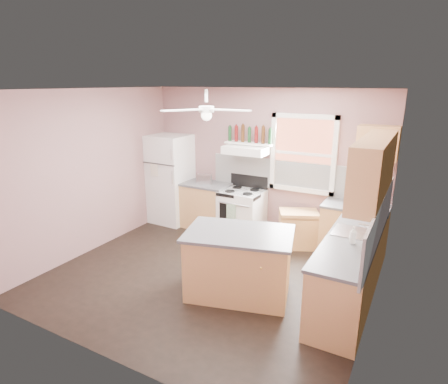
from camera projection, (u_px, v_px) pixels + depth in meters
The scene contains 32 objects.
floor at pixel (209, 276), 5.61m from camera, with size 4.50×4.50×0.00m, color black.
ceiling at pixel (206, 89), 4.84m from camera, with size 4.50×4.50×0.00m, color white.
wall_back at pixel (264, 163), 6.93m from camera, with size 4.50×0.05×2.70m, color #886161.
wall_right at pixel (382, 216), 4.18m from camera, with size 0.05×4.00×2.70m, color #886161.
wall_left at pixel (91, 172), 6.27m from camera, with size 0.05×4.00×2.70m, color #886161.
backsplash_back at pixel (286, 175), 6.74m from camera, with size 2.90×0.03×0.55m, color white.
backsplash_right at pixel (380, 222), 4.50m from camera, with size 0.03×2.60×0.55m, color white.
window_view at pixel (303, 154), 6.48m from camera, with size 1.00×0.02×1.20m, color brown.
window_frame at pixel (303, 154), 6.46m from camera, with size 1.16×0.07×1.36m, color white.
refrigerator at pixel (171, 179), 7.61m from camera, with size 0.76×0.74×1.79m, color white.
base_cabinet_left at pixel (206, 206), 7.40m from camera, with size 0.90×0.60×0.86m, color tan.
counter_left at pixel (206, 184), 7.27m from camera, with size 0.92×0.62×0.04m, color #474749.
toaster at pixel (204, 179), 7.24m from camera, with size 0.28×0.16×0.18m, color silver.
stove at pixel (242, 213), 7.02m from camera, with size 0.76×0.64×0.86m, color white.
range_hood at pixel (246, 150), 6.73m from camera, with size 0.78×0.50×0.14m, color white.
bottle_shelf at pixel (249, 143), 6.80m from camera, with size 0.90×0.26×0.03m, color white.
cart at pixel (298, 229), 6.54m from camera, with size 0.65×0.43×0.65m, color tan.
base_cabinet_corner at pixel (353, 232), 6.11m from camera, with size 1.00×0.60×0.86m, color tan.
base_cabinet_right at pixel (349, 272), 4.84m from camera, with size 0.60×2.20×0.86m, color tan.
counter_corner at pixel (356, 206), 5.99m from camera, with size 1.02×0.62×0.04m, color #474749.
counter_right at pixel (352, 240), 4.72m from camera, with size 0.62×2.22×0.04m, color #474749.
sink at pixel (355, 233), 4.88m from camera, with size 0.55×0.45×0.03m, color silver.
faucet at pixel (368, 230), 4.79m from camera, with size 0.03×0.03×0.14m, color silver.
upper_cabinet_right at pixel (374, 168), 4.57m from camera, with size 0.33×1.80×0.76m, color tan.
upper_cabinet_corner at pixel (378, 143), 5.72m from camera, with size 0.60×0.33×0.52m, color tan.
paper_towel at pixel (381, 184), 5.87m from camera, with size 0.12×0.12×0.26m, color white.
island at pixel (239, 264), 5.04m from camera, with size 1.33×0.84×0.86m, color tan.
island_top at pixel (239, 234), 4.91m from camera, with size 1.40×0.92×0.04m, color #474749.
ceiling_fan_hub at pixel (206, 109), 4.91m from camera, with size 0.20×0.20×0.08m, color white.
soap_bottle at pixel (353, 235), 4.54m from camera, with size 0.08×0.08×0.22m, color silver.
red_caddy at pixel (363, 213), 5.47m from camera, with size 0.18×0.12×0.10m, color #B0240F.
wine_bottles at pixel (250, 135), 6.75m from camera, with size 0.86×0.06×0.31m.
Camera 1 is at (2.60, -4.30, 2.79)m, focal length 30.00 mm.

